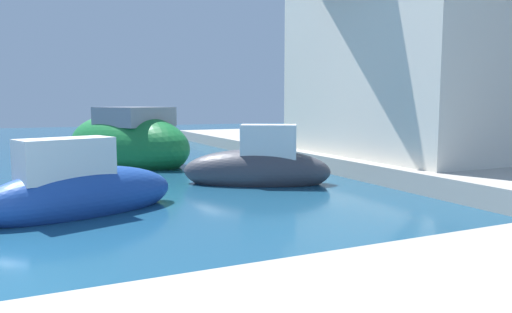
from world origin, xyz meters
TOP-DOWN VIEW (x-y plane):
  - quay_promenade at (4.32, -0.37)m, footprint 44.00×32.00m
  - moored_boat_0 at (2.64, 3.44)m, footprint 4.06×2.46m
  - moored_boat_2 at (7.27, 5.12)m, footprint 4.06×3.05m
  - moored_boat_4 at (4.93, 11.11)m, footprint 4.87×6.65m
  - waterfront_building_main at (13.00, 5.77)m, footprint 5.44×7.99m
  - quayside_tree at (14.48, 10.79)m, footprint 2.46×2.46m

SIDE VIEW (x-z plane):
  - quay_promenade at x=4.32m, z-range 0.00..0.50m
  - moored_boat_0 at x=2.64m, z-range -0.43..1.31m
  - moored_boat_2 at x=7.27m, z-range -0.48..1.37m
  - moored_boat_4 at x=4.93m, z-range -0.55..1.97m
  - quayside_tree at x=14.48m, z-range 1.46..5.88m
  - waterfront_building_main at x=13.00m, z-range 0.55..7.00m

